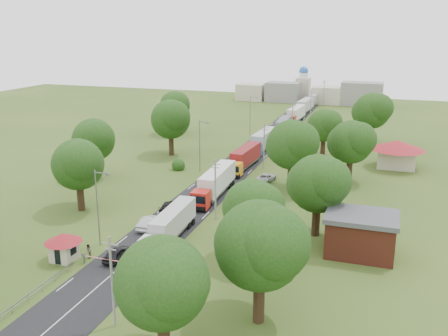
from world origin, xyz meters
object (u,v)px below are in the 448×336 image
at_px(pedestrian_near, 125,263).
at_px(car_lane_mid, 150,223).
at_px(guard_booth, 63,243).
at_px(car_lane_front, 118,254).
at_px(boom_barrier, 107,260).
at_px(info_sign, 278,139).
at_px(truck_0, 170,225).

bearing_deg(pedestrian_near, car_lane_mid, 73.95).
height_order(guard_booth, car_lane_front, guard_booth).
relative_size(car_lane_mid, pedestrian_near, 2.67).
distance_m(boom_barrier, guard_booth, 5.98).
xyz_separation_m(car_lane_front, pedestrian_near, (2.25, -2.26, 0.16)).
bearing_deg(guard_booth, boom_barrier, 0.01).
distance_m(car_lane_front, pedestrian_near, 3.19).
bearing_deg(pedestrian_near, guard_booth, 149.07).
bearing_deg(car_lane_front, car_lane_mid, -82.24).
xyz_separation_m(car_lane_front, car_lane_mid, (-0.79, 9.86, 0.05)).
xyz_separation_m(boom_barrier, car_lane_front, (0.13, 2.14, -0.10)).
bearing_deg(car_lane_mid, pedestrian_near, 102.46).
bearing_deg(pedestrian_near, info_sign, 55.90).
bearing_deg(boom_barrier, guard_booth, -179.99).
relative_size(guard_booth, pedestrian_near, 2.31).
xyz_separation_m(car_lane_mid, pedestrian_near, (3.04, -12.12, 0.11)).
height_order(info_sign, car_lane_mid, info_sign).
xyz_separation_m(guard_booth, pedestrian_near, (8.22, -0.12, -1.21)).
relative_size(boom_barrier, car_lane_mid, 1.82).
relative_size(truck_0, car_lane_front, 2.98).
xyz_separation_m(guard_booth, truck_0, (9.47, 9.58, -0.15)).
height_order(info_sign, truck_0, info_sign).
height_order(boom_barrier, guard_booth, guard_booth).
bearing_deg(info_sign, car_lane_front, -96.34).
distance_m(boom_barrier, info_sign, 60.39).
height_order(info_sign, car_lane_front, info_sign).
bearing_deg(car_lane_front, pedestrian_near, 138.09).
bearing_deg(car_lane_front, boom_barrier, 89.78).
distance_m(boom_barrier, truck_0, 10.30).
height_order(car_lane_front, pedestrian_near, pedestrian_near).
bearing_deg(guard_booth, car_lane_front, 19.74).
height_order(guard_booth, pedestrian_near, guard_booth).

